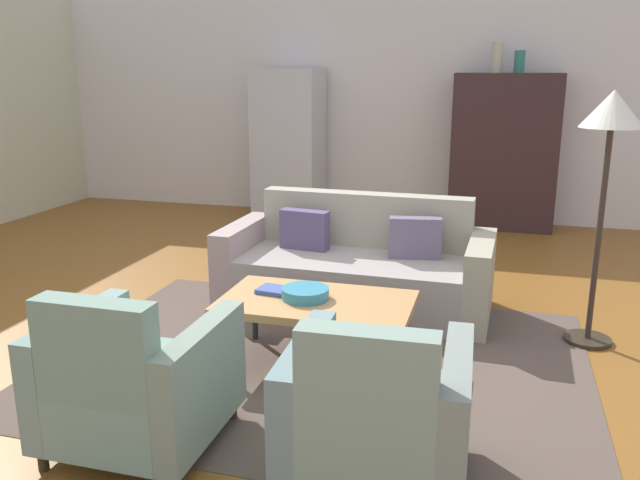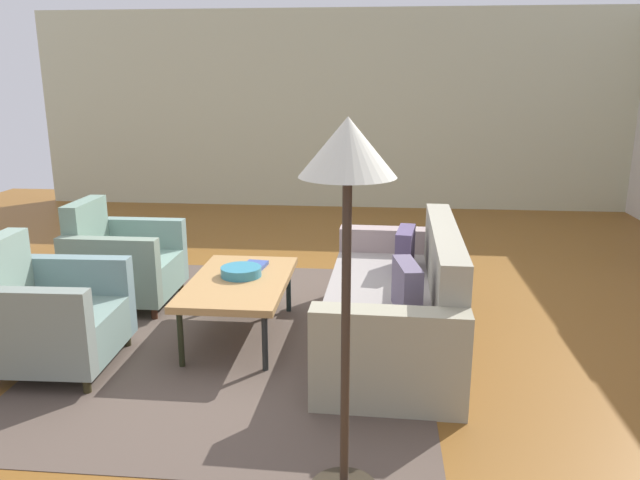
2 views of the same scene
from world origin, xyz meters
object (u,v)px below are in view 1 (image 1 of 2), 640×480
at_px(coffee_table, 317,305).
at_px(floor_lamp, 610,133).
at_px(vase_tall, 497,57).
at_px(vase_round, 519,62).
at_px(book_stack, 277,291).
at_px(couch, 357,269).
at_px(refrigerator, 289,144).
at_px(cabinet, 504,152).
at_px(armchair_right, 375,421).
at_px(fruit_bowl, 305,293).
at_px(armchair_left, 133,387).

distance_m(coffee_table, floor_lamp, 2.19).
distance_m(vase_tall, vase_round, 0.25).
bearing_deg(book_stack, couch, 75.96).
bearing_deg(coffee_table, refrigerator, 110.45).
bearing_deg(cabinet, coffee_table, -104.21).
relative_size(armchair_right, floor_lamp, 0.51).
bearing_deg(cabinet, fruit_bowl, -105.15).
bearing_deg(floor_lamp, refrigerator, 134.99).
relative_size(armchair_left, cabinet, 0.49).
bearing_deg(vase_round, armchair_right, -96.03).
bearing_deg(vase_round, cabinet, 177.29).
distance_m(armchair_left, armchair_right, 1.20).
bearing_deg(floor_lamp, vase_tall, 103.35).
bearing_deg(refrigerator, floor_lamp, -45.01).
height_order(couch, cabinet, cabinet).
relative_size(coffee_table, vase_round, 4.88).
height_order(vase_tall, vase_round, vase_tall).
bearing_deg(armchair_left, couch, 75.43).
bearing_deg(vase_tall, refrigerator, -177.68).
height_order(coffee_table, armchair_right, armchair_right).
bearing_deg(armchair_right, vase_tall, 84.60).
height_order(coffee_table, refrigerator, refrigerator).
xyz_separation_m(armchair_right, refrigerator, (-2.14, 5.29, 0.58)).
height_order(couch, coffee_table, couch).
relative_size(couch, floor_lamp, 1.23).
height_order(coffee_table, floor_lamp, floor_lamp).
relative_size(armchair_right, vase_tall, 2.60).
relative_size(armchair_right, fruit_bowl, 2.94).
bearing_deg(refrigerator, vase_tall, 2.32).
distance_m(fruit_bowl, vase_tall, 4.59).
xyz_separation_m(armchair_right, vase_round, (0.57, 5.39, 1.58)).
bearing_deg(coffee_table, couch, 89.89).
height_order(book_stack, vase_round, vase_round).
bearing_deg(vase_round, armchair_left, -108.18).
xyz_separation_m(vase_tall, refrigerator, (-2.46, -0.10, -1.04)).
xyz_separation_m(book_stack, floor_lamp, (2.00, 0.81, 0.98)).
distance_m(book_stack, vase_tall, 4.60).
bearing_deg(armchair_right, book_stack, 123.88).
relative_size(couch, cabinet, 1.18).
distance_m(armchair_right, book_stack, 1.51).
height_order(coffee_table, armchair_left, armchair_left).
xyz_separation_m(fruit_bowl, vase_tall, (1.00, 4.23, 1.49)).
height_order(armchair_right, fruit_bowl, armchair_right).
bearing_deg(coffee_table, fruit_bowl, -180.00).
xyz_separation_m(couch, vase_round, (1.17, 3.04, 1.63)).
height_order(coffee_table, book_stack, book_stack).
height_order(vase_tall, refrigerator, vase_tall).
bearing_deg(refrigerator, coffee_table, -69.55).
bearing_deg(vase_tall, armchair_left, -105.76).
distance_m(coffee_table, cabinet, 4.39).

